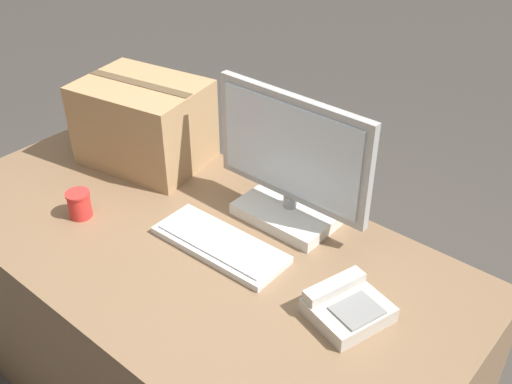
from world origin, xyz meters
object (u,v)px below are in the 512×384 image
object	(u,v)px
paper_cup_left	(79,204)
monitor	(291,170)
desk_phone	(347,307)
keyboard	(220,244)
cardboard_box	(144,123)

from	to	relation	value
paper_cup_left	monitor	bearing A→B (deg)	40.19
desk_phone	paper_cup_left	world-z (taller)	paper_cup_left
monitor	paper_cup_left	bearing A→B (deg)	-139.81
monitor	paper_cup_left	distance (m)	0.70
monitor	paper_cup_left	xyz separation A→B (m)	(-0.52, -0.44, -0.13)
keyboard	paper_cup_left	distance (m)	0.49
monitor	desk_phone	size ratio (longest dim) A/B	2.36
monitor	keyboard	size ratio (longest dim) A/B	1.28
monitor	cardboard_box	distance (m)	0.64
monitor	desk_phone	bearing A→B (deg)	-33.22
monitor	desk_phone	distance (m)	0.49
cardboard_box	paper_cup_left	bearing A→B (deg)	-73.74
desk_phone	cardboard_box	xyz separation A→B (m)	(-1.02, 0.20, 0.12)
keyboard	desk_phone	distance (m)	0.45
desk_phone	paper_cup_left	xyz separation A→B (m)	(-0.91, -0.19, 0.02)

